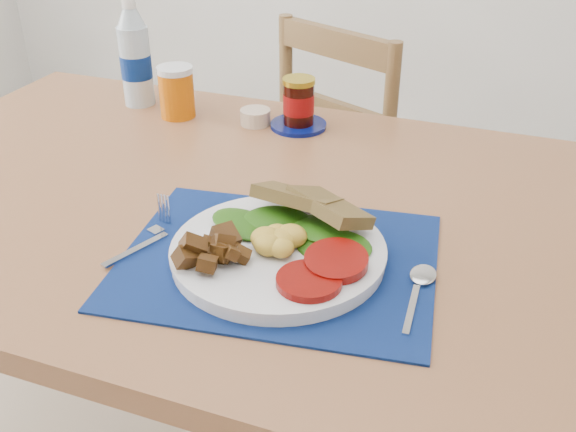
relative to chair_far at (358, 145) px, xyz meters
The scene contains 10 objects.
table 0.73m from the chair_far, 92.93° to the right, with size 1.40×0.90×0.75m.
chair_far is the anchor object (origin of this frame).
placemat 0.90m from the chair_far, 82.75° to the right, with size 0.45×0.35×0.00m, color #041031.
breakfast_plate 0.91m from the chair_far, 83.17° to the right, with size 0.31×0.31×0.07m.
fork 0.91m from the chair_far, 96.04° to the right, with size 0.05×0.16×0.00m.
spoon 0.95m from the chair_far, 70.05° to the right, with size 0.04×0.16×0.00m.
water_bottle 0.64m from the chair_far, 136.83° to the right, with size 0.07×0.07×0.23m.
juice_glass 0.57m from the chair_far, 124.89° to the right, with size 0.07×0.07×0.10m, color #C85A05.
ramekin 0.48m from the chair_far, 106.70° to the right, with size 0.06×0.06×0.03m, color #C8AD92.
jam_on_saucer 0.46m from the chair_far, 94.57° to the right, with size 0.12×0.12×0.11m.
Camera 1 is at (0.44, -0.71, 1.30)m, focal length 42.00 mm.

